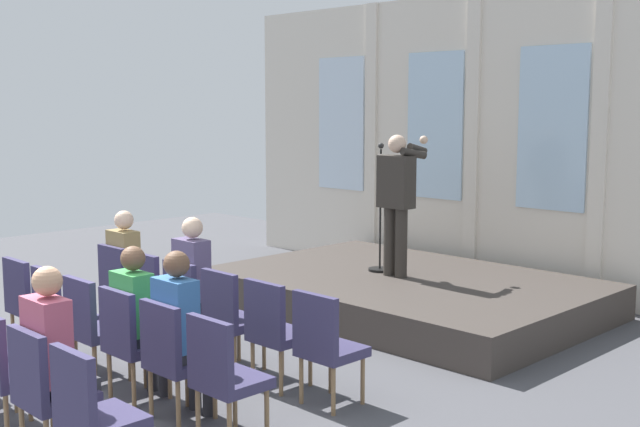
{
  "coord_description": "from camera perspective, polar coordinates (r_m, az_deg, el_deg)",
  "views": [
    {
      "loc": [
        5.85,
        -2.54,
        2.4
      ],
      "look_at": [
        -0.03,
        3.35,
        1.27
      ],
      "focal_mm": 45.19,
      "sensor_mm": 36.0,
      "label": 1
    }
  ],
  "objects": [
    {
      "name": "audience_r0_c0",
      "position": [
        8.78,
        -13.42,
        -3.52
      ],
      "size": [
        0.36,
        0.39,
        1.3
      ],
      "color": "#2D2D33",
      "rests_on": "ground"
    },
    {
      "name": "chair_r2_c5",
      "position": [
        5.28,
        -15.9,
        -13.27
      ],
      "size": [
        0.46,
        0.44,
        0.94
      ],
      "color": "olive",
      "rests_on": "ground"
    },
    {
      "name": "stage_platform",
      "position": [
        9.61,
        6.07,
        -5.59
      ],
      "size": [
        4.27,
        2.92,
        0.4
      ],
      "primitive_type": "cube",
      "color": "#3F3833",
      "rests_on": "ground"
    },
    {
      "name": "ground_plane",
      "position": [
        6.81,
        -20.76,
        -13.44
      ],
      "size": [
        16.94,
        16.94,
        0.0
      ],
      "primitive_type": "plane",
      "color": "#4C4C51"
    },
    {
      "name": "chair_r0_c1",
      "position": [
        8.28,
        -11.66,
        -5.48
      ],
      "size": [
        0.46,
        0.44,
        0.94
      ],
      "color": "olive",
      "rests_on": "ground"
    },
    {
      "name": "audience_r2_c4",
      "position": [
        5.76,
        -18.25,
        -9.38
      ],
      "size": [
        0.36,
        0.39,
        1.35
      ],
      "color": "#2D2D33",
      "rests_on": "ground"
    },
    {
      "name": "chair_r1_c4",
      "position": [
        6.28,
        -10.34,
        -9.71
      ],
      "size": [
        0.46,
        0.44,
        0.94
      ],
      "color": "olive",
      "rests_on": "ground"
    },
    {
      "name": "chair_r0_c4",
      "position": [
        6.88,
        -3.24,
        -8.03
      ],
      "size": [
        0.46,
        0.44,
        0.94
      ],
      "color": "olive",
      "rests_on": "ground"
    },
    {
      "name": "chair_r1_c2",
      "position": [
        7.27,
        -15.82,
        -7.47
      ],
      "size": [
        0.46,
        0.44,
        0.94
      ],
      "color": "olive",
      "rests_on": "ground"
    },
    {
      "name": "audience_r0_c2",
      "position": [
        7.79,
        -8.76,
        -4.62
      ],
      "size": [
        0.36,
        0.39,
        1.35
      ],
      "color": "#2D2D33",
      "rests_on": "ground"
    },
    {
      "name": "chair_r1_c1",
      "position": [
        7.78,
        -18.01,
        -6.55
      ],
      "size": [
        0.46,
        0.44,
        0.94
      ],
      "color": "olive",
      "rests_on": "ground"
    },
    {
      "name": "rear_partition",
      "position": [
        10.76,
        12.26,
        5.1
      ],
      "size": [
        8.87,
        0.14,
        3.86
      ],
      "color": "silver",
      "rests_on": "ground"
    },
    {
      "name": "chair_r0_c0",
      "position": [
        8.78,
        -13.84,
        -4.79
      ],
      "size": [
        0.46,
        0.44,
        0.94
      ],
      "color": "olive",
      "rests_on": "ground"
    },
    {
      "name": "chair_r2_c4",
      "position": [
        5.79,
        -18.88,
        -11.52
      ],
      "size": [
        0.46,
        0.44,
        0.94
      ],
      "color": "olive",
      "rests_on": "ground"
    },
    {
      "name": "chair_r0_c5",
      "position": [
        6.46,
        0.37,
        -9.06
      ],
      "size": [
        0.46,
        0.44,
        0.94
      ],
      "color": "olive",
      "rests_on": "ground"
    },
    {
      "name": "chair_r2_c3",
      "position": [
        6.31,
        -21.35,
        -10.03
      ],
      "size": [
        0.46,
        0.44,
        0.94
      ],
      "color": "olive",
      "rests_on": "ground"
    },
    {
      "name": "audience_r1_c3",
      "position": [
        6.76,
        -12.73,
        -6.95
      ],
      "size": [
        0.36,
        0.39,
        1.28
      ],
      "color": "#2D2D33",
      "rests_on": "ground"
    },
    {
      "name": "speaker",
      "position": [
        9.42,
        5.45,
        1.35
      ],
      "size": [
        0.51,
        0.69,
        1.66
      ],
      "color": "#332D28",
      "rests_on": "stage_platform"
    },
    {
      "name": "chair_r0_c3",
      "position": [
        7.33,
        -6.41,
        -7.09
      ],
      "size": [
        0.46,
        0.44,
        0.94
      ],
      "color": "olive",
      "rests_on": "ground"
    },
    {
      "name": "chair_r0_c2",
      "position": [
        7.8,
        -9.2,
        -6.24
      ],
      "size": [
        0.46,
        0.44,
        0.94
      ],
      "color": "olive",
      "rests_on": "ground"
    },
    {
      "name": "mic_stand",
      "position": [
        9.78,
        4.27,
        -2.14
      ],
      "size": [
        0.28,
        0.28,
        1.55
      ],
      "color": "black",
      "rests_on": "stage_platform"
    },
    {
      "name": "chair_r1_c3",
      "position": [
        6.76,
        -13.29,
        -8.52
      ],
      "size": [
        0.46,
        0.44,
        0.94
      ],
      "color": "olive",
      "rests_on": "ground"
    },
    {
      "name": "chair_r1_c5",
      "position": [
        5.81,
        -6.88,
        -11.06
      ],
      "size": [
        0.46,
        0.44,
        0.94
      ],
      "color": "olive",
      "rests_on": "ground"
    },
    {
      "name": "audience_r1_c4",
      "position": [
        6.27,
        -9.77,
        -7.85
      ],
      "size": [
        0.36,
        0.39,
        1.32
      ],
      "color": "#2D2D33",
      "rests_on": "ground"
    },
    {
      "name": "chair_r1_c0",
      "position": [
        8.31,
        -19.92,
        -5.74
      ],
      "size": [
        0.46,
        0.44,
        0.94
      ],
      "color": "olive",
      "rests_on": "ground"
    }
  ]
}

